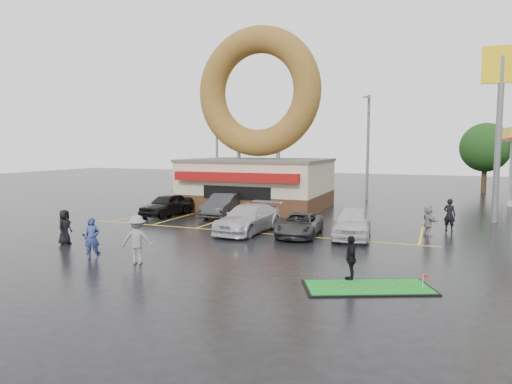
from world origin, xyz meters
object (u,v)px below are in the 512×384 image
at_px(car_black, 167,205).
at_px(car_dgrey, 224,205).
at_px(donut_shop, 258,149).
at_px(car_white, 352,223).
at_px(streetlight_mid, 368,145).
at_px(person_blue, 92,238).
at_px(streetlight_left, 216,145).
at_px(car_silver, 248,218).
at_px(person_cameraman, 351,258).
at_px(car_grey, 299,225).
at_px(shell_sign, 500,101).
at_px(putting_green, 368,287).
at_px(dumpster, 188,200).

relative_size(car_black, car_dgrey, 0.94).
bearing_deg(donut_shop, car_white, -45.59).
relative_size(streetlight_mid, car_black, 2.07).
height_order(car_dgrey, person_blue, person_blue).
height_order(car_black, car_white, car_white).
bearing_deg(person_blue, car_black, 74.97).
bearing_deg(car_dgrey, streetlight_left, 114.49).
xyz_separation_m(car_silver, person_cameraman, (6.82, -7.03, 0.04)).
height_order(car_white, person_cameraman, person_cameraman).
bearing_deg(car_silver, car_black, 160.94).
bearing_deg(car_dgrey, streetlight_mid, 55.72).
bearing_deg(person_blue, car_grey, 17.03).
height_order(shell_sign, car_grey, shell_sign).
bearing_deg(shell_sign, person_cameraman, -111.08).
relative_size(shell_sign, streetlight_left, 1.18).
bearing_deg(car_white, streetlight_left, 128.53).
relative_size(car_black, person_blue, 2.51).
distance_m(streetlight_mid, car_black, 18.42).
distance_m(donut_shop, streetlight_mid, 10.59).
distance_m(donut_shop, person_cameraman, 19.65).
height_order(car_black, putting_green, car_black).
bearing_deg(donut_shop, person_blue, -91.73).
bearing_deg(streetlight_mid, car_black, -128.37).
distance_m(car_silver, putting_green, 10.77).
relative_size(person_blue, putting_green, 0.38).
bearing_deg(car_black, dumpster, 100.82).
height_order(car_dgrey, car_white, car_white).
bearing_deg(shell_sign, car_black, -165.61).
xyz_separation_m(donut_shop, putting_green, (10.71, -17.15, -4.43)).
bearing_deg(car_silver, donut_shop, 113.95).
distance_m(car_black, car_grey, 10.77).
bearing_deg(streetlight_mid, person_blue, -106.57).
relative_size(donut_shop, streetlight_mid, 1.50).
relative_size(donut_shop, car_black, 3.10).
bearing_deg(donut_shop, streetlight_mid, 48.62).
distance_m(person_blue, dumpster, 15.10).
xyz_separation_m(donut_shop, shell_sign, (16.00, -0.97, 2.91)).
relative_size(streetlight_mid, car_white, 1.99).
height_order(person_cameraman, dumpster, person_cameraman).
distance_m(streetlight_left, putting_green, 30.28).
height_order(person_blue, person_cameraman, person_blue).
xyz_separation_m(streetlight_mid, person_cameraman, (3.01, -24.45, -3.98)).
bearing_deg(person_blue, streetlight_mid, 40.47).
bearing_deg(person_cameraman, shell_sign, 145.46).
xyz_separation_m(shell_sign, streetlight_mid, (-9.00, 8.92, -2.60)).
bearing_deg(person_blue, dumpster, 72.29).
height_order(donut_shop, car_dgrey, donut_shop).
bearing_deg(streetlight_left, streetlight_mid, 4.09).
distance_m(donut_shop, car_dgrey, 6.21).
distance_m(donut_shop, car_black, 8.30).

